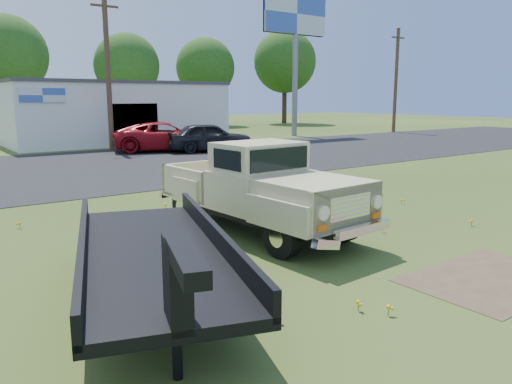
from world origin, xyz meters
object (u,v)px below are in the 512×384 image
red_pickup (166,137)px  billboard (295,27)px  flatbed_trailer (152,245)px  vintage_pickup_truck (259,187)px  dark_sedan (210,137)px

red_pickup → billboard: bearing=-51.0°
billboard → flatbed_trailer: billboard is taller
vintage_pickup_truck → flatbed_trailer: bearing=-152.5°
vintage_pickup_truck → flatbed_trailer: size_ratio=0.92×
red_pickup → flatbed_trailer: bearing=173.3°
vintage_pickup_truck → red_pickup: bearing=67.1°
billboard → flatbed_trailer: (-23.56, -24.40, -7.68)m
vintage_pickup_truck → dark_sedan: 17.63m
flatbed_trailer → red_pickup: bearing=81.7°
flatbed_trailer → dark_sedan: (11.68, 17.88, -0.03)m
vintage_pickup_truck → dark_sedan: (8.03, 15.69, -0.22)m
billboard → red_pickup: bearing=-160.8°
red_pickup → dark_sedan: (1.89, -1.72, -0.00)m
vintage_pickup_truck → billboard: bearing=44.7°
red_pickup → dark_sedan: size_ratio=1.23×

